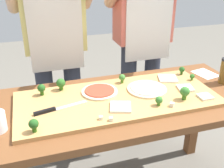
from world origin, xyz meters
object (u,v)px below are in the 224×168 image
(broccoli_floret_center_right, at_px, (159,100))
(cook_left, at_px, (54,35))
(pizza_slice_far_right, at_px, (185,88))
(cheese_crumble_a, at_px, (101,118))
(recipe_note, at_px, (205,74))
(prep_table, at_px, (121,118))
(broccoli_floret_center_left, at_px, (41,89))
(pizza_whole_tomato_red, at_px, (100,91))
(broccoli_floret_front_mid, at_px, (185,92))
(cheese_crumble_c, at_px, (111,119))
(broccoli_floret_back_right, at_px, (192,77))
(pizza_slice_near_right, at_px, (205,97))
(broccoli_floret_back_mid, at_px, (122,78))
(chefs_knife, at_px, (54,109))
(cook_right, at_px, (143,28))
(pizza_slice_near_left, at_px, (121,107))
(broccoli_floret_front_left, at_px, (61,83))
(broccoli_floret_back_left, at_px, (182,70))
(pizza_slice_center, at_px, (168,78))
(cheese_crumble_b, at_px, (172,105))
(broccoli_floret_front_right, at_px, (34,124))
(pizza_whole_white_garlic, at_px, (147,89))

(broccoli_floret_center_right, distance_m, cook_left, 0.85)
(pizza_slice_far_right, height_order, broccoli_floret_center_right, broccoli_floret_center_right)
(cheese_crumble_a, distance_m, recipe_note, 0.90)
(prep_table, distance_m, recipe_note, 0.69)
(broccoli_floret_center_right, height_order, broccoli_floret_center_left, broccoli_floret_center_left)
(prep_table, bearing_deg, cheese_crumble_a, -132.00)
(pizza_whole_tomato_red, height_order, broccoli_floret_front_mid, broccoli_floret_front_mid)
(cheese_crumble_c, bearing_deg, cheese_crumble_a, 151.00)
(pizza_slice_far_right, height_order, recipe_note, pizza_slice_far_right)
(pizza_slice_far_right, relative_size, recipe_note, 0.54)
(broccoli_floret_back_right, xyz_separation_m, cook_left, (-0.77, 0.49, 0.20))
(pizza_slice_near_right, relative_size, broccoli_floret_back_mid, 1.27)
(chefs_knife, xyz_separation_m, cook_right, (0.73, 0.59, 0.21))
(pizza_slice_near_right, distance_m, cook_left, 1.02)
(broccoli_floret_center_left, xyz_separation_m, cook_left, (0.14, 0.41, 0.18))
(chefs_knife, distance_m, pizza_slice_near_left, 0.34)
(pizza_slice_far_right, relative_size, broccoli_floret_front_left, 1.22)
(pizza_slice_near_right, distance_m, broccoli_floret_back_left, 0.32)
(pizza_slice_center, xyz_separation_m, broccoli_floret_back_right, (0.14, -0.05, 0.02))
(pizza_slice_center, bearing_deg, pizza_slice_near_left, -148.74)
(broccoli_floret_front_left, bearing_deg, cheese_crumble_b, -34.97)
(broccoli_floret_front_right, height_order, recipe_note, broccoli_floret_front_right)
(broccoli_floret_front_mid, bearing_deg, cook_right, 85.90)
(broccoli_floret_front_left, bearing_deg, cook_left, 86.20)
(broccoli_floret_center_right, xyz_separation_m, cook_right, (0.21, 0.71, 0.19))
(pizza_slice_near_left, height_order, broccoli_floret_back_mid, broccoli_floret_back_mid)
(prep_table, distance_m, broccoli_floret_center_left, 0.47)
(pizza_slice_center, xyz_separation_m, broccoli_floret_back_mid, (-0.29, 0.04, 0.03))
(broccoli_floret_front_right, bearing_deg, cheese_crumble_a, 1.24)
(pizza_whole_white_garlic, distance_m, pizza_slice_center, 0.21)
(pizza_slice_near_right, distance_m, cheese_crumble_c, 0.56)
(chefs_knife, distance_m, broccoli_floret_back_right, 0.87)
(pizza_slice_far_right, bearing_deg, recipe_note, 35.31)
(broccoli_floret_back_left, distance_m, cheese_crumble_a, 0.73)
(broccoli_floret_front_left, height_order, broccoli_floret_back_left, broccoli_floret_front_left)
(pizza_slice_near_left, xyz_separation_m, broccoli_floret_center_left, (-0.37, 0.26, 0.03))
(recipe_note, bearing_deg, broccoli_floret_back_left, -179.96)
(prep_table, distance_m, cheese_crumble_a, 0.29)
(pizza_whole_tomato_red, distance_m, broccoli_floret_front_mid, 0.47)
(pizza_whole_tomato_red, xyz_separation_m, broccoli_floret_front_mid, (0.41, -0.22, 0.04))
(pizza_slice_center, height_order, broccoli_floret_back_left, broccoli_floret_back_left)
(broccoli_floret_front_left, bearing_deg, cheese_crumble_a, -69.77)
(pizza_slice_center, bearing_deg, cheese_crumble_a, -148.98)
(broccoli_floret_back_right, bearing_deg, chefs_knife, -172.91)
(pizza_slice_near_left, bearing_deg, broccoli_floret_back_left, 28.72)
(pizza_whole_tomato_red, distance_m, broccoli_floret_back_mid, 0.18)
(pizza_slice_far_right, relative_size, cheese_crumble_a, 5.06)
(broccoli_floret_front_mid, relative_size, cook_right, 0.04)
(recipe_note, bearing_deg, cook_left, 157.56)
(cheese_crumble_a, bearing_deg, cook_right, 54.60)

